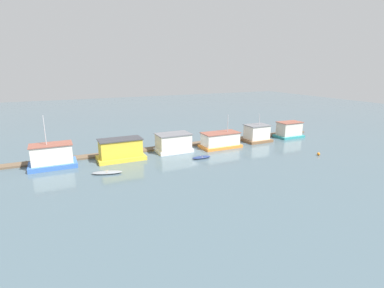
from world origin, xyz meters
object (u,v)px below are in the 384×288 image
at_px(mooring_post_near_right, 215,139).
at_px(buoy_orange, 319,154).
at_px(houseboat_teal, 289,130).
at_px(houseboat_blue, 52,156).
at_px(dinghy_navy, 201,157).
at_px(dinghy_grey, 107,172).
at_px(houseboat_orange, 220,140).
at_px(houseboat_brown, 257,134).
at_px(houseboat_yellow, 121,150).
at_px(mooring_post_far_right, 65,159).
at_px(houseboat_white, 173,143).

xyz_separation_m(mooring_post_near_right, buoy_orange, (12.17, -14.20, -0.67)).
bearing_deg(houseboat_teal, houseboat_blue, 179.92).
xyz_separation_m(houseboat_blue, dinghy_navy, (22.07, -5.72, -1.44)).
xyz_separation_m(dinghy_grey, mooring_post_near_right, (21.89, 8.04, 0.72)).
xyz_separation_m(houseboat_orange, houseboat_brown, (8.95, 0.87, 0.22)).
bearing_deg(houseboat_yellow, houseboat_teal, 0.99).
relative_size(houseboat_yellow, houseboat_teal, 1.32).
distance_m(houseboat_orange, houseboat_brown, 8.99).
height_order(houseboat_brown, dinghy_navy, houseboat_brown).
xyz_separation_m(houseboat_teal, mooring_post_near_right, (-17.17, 1.61, -0.63)).
relative_size(mooring_post_near_right, mooring_post_far_right, 1.41).
height_order(houseboat_white, mooring_post_near_right, houseboat_white).
relative_size(houseboat_blue, houseboat_white, 1.28).
height_order(mooring_post_near_right, buoy_orange, mooring_post_near_right).
height_order(dinghy_navy, mooring_post_near_right, mooring_post_near_right).
bearing_deg(mooring_post_far_right, houseboat_brown, -2.63).
xyz_separation_m(houseboat_yellow, houseboat_brown, (27.34, 0.59, -0.04)).
bearing_deg(houseboat_white, houseboat_orange, -7.18).
relative_size(dinghy_navy, mooring_post_far_right, 2.49).
distance_m(houseboat_brown, dinghy_grey, 31.30).
relative_size(houseboat_yellow, dinghy_grey, 1.73).
distance_m(dinghy_navy, buoy_orange, 20.01).
bearing_deg(houseboat_blue, dinghy_grey, -43.73).
distance_m(houseboat_blue, houseboat_brown, 37.39).
distance_m(mooring_post_near_right, mooring_post_far_right, 26.96).
relative_size(houseboat_brown, mooring_post_far_right, 4.20).
relative_size(houseboat_orange, dinghy_grey, 1.71).
height_order(houseboat_teal, dinghy_navy, houseboat_teal).
distance_m(dinghy_grey, dinghy_navy, 15.31).
distance_m(houseboat_yellow, houseboat_orange, 18.40).
xyz_separation_m(houseboat_yellow, dinghy_navy, (12.03, -5.03, -1.41)).
xyz_separation_m(dinghy_grey, dinghy_navy, (15.29, 0.77, -0.00)).
relative_size(houseboat_yellow, houseboat_orange, 1.01).
relative_size(houseboat_white, dinghy_navy, 1.90).
distance_m(houseboat_blue, buoy_orange, 42.78).
bearing_deg(dinghy_grey, mooring_post_near_right, 20.16).
distance_m(houseboat_teal, buoy_orange, 13.60).
relative_size(houseboat_orange, mooring_post_near_right, 4.06).
bearing_deg(houseboat_yellow, dinghy_grey, -119.32).
height_order(houseboat_yellow, buoy_orange, houseboat_yellow).
relative_size(houseboat_blue, buoy_orange, 15.84).
bearing_deg(houseboat_white, houseboat_brown, -0.82).
height_order(houseboat_blue, mooring_post_near_right, houseboat_blue).
bearing_deg(houseboat_white, houseboat_teal, -0.51).
xyz_separation_m(houseboat_brown, dinghy_grey, (-30.60, -6.40, -1.37)).
xyz_separation_m(houseboat_orange, buoy_orange, (12.41, -11.69, -1.10)).
bearing_deg(dinghy_navy, houseboat_yellow, 157.31).
bearing_deg(houseboat_blue, mooring_post_near_right, 3.09).
bearing_deg(houseboat_white, mooring_post_far_right, 175.56).
height_order(houseboat_teal, mooring_post_near_right, houseboat_teal).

